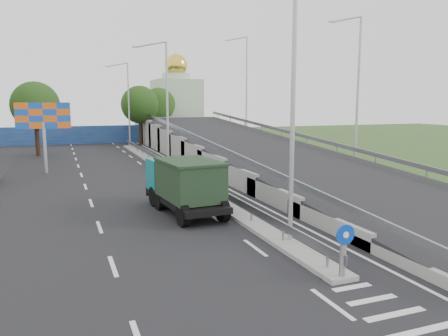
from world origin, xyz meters
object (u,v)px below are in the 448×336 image
lamp_post_far (127,100)px  lamp_post_near (289,95)px  lamp_post_mid (165,98)px  church (177,103)px  dump_truck (184,183)px  billboard (43,120)px  sign_bollard (344,250)px

lamp_post_far → lamp_post_near: bearing=-90.0°
lamp_post_mid → church: church is taller
lamp_post_near → lamp_post_far: (0.00, 40.00, 0.00)m
lamp_post_near → dump_truck: bearing=110.2°
church → billboard: (-19.00, -32.00, -1.12)m
sign_bollard → lamp_post_mid: size_ratio=0.17×
sign_bollard → billboard: 27.53m
lamp_post_far → billboard: 20.24m
lamp_post_far → billboard: lamp_post_far is taller
lamp_post_mid → billboard: lamp_post_mid is taller
lamp_post_mid → dump_truck: lamp_post_mid is taller
lamp_post_near → lamp_post_far: size_ratio=1.00×
lamp_post_far → dump_truck: (-2.33, -33.69, -4.28)m
dump_truck → lamp_post_far: bearing=81.0°
lamp_post_far → lamp_post_mid: bearing=-90.0°
dump_truck → lamp_post_mid: bearing=75.4°
lamp_post_far → dump_truck: 34.04m
sign_bollard → dump_truck: size_ratio=0.26×
lamp_post_near → billboard: size_ratio=1.83×
sign_bollard → billboard: (-9.00, 25.83, 3.15)m
lamp_post_near → church: 54.90m
lamp_post_near → dump_truck: lamp_post_near is taller
billboard → church: bearing=59.3°
lamp_post_far → church: 17.15m
lamp_post_near → lamp_post_far: bearing=90.0°
sign_bollard → lamp_post_far: bearing=89.9°
sign_bollard → church: (10.00, 57.83, 4.28)m
sign_bollard → lamp_post_far: lamp_post_far is taller
lamp_post_mid → church: (9.89, 34.00, -0.50)m
lamp_post_near → lamp_post_far: 40.00m
lamp_post_near → sign_bollard: bearing=-91.6°
billboard → dump_truck: size_ratio=0.86×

